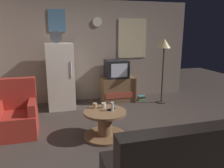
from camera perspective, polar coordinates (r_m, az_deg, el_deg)
The scene contains 13 objects.
ground_plane at distance 3.83m, azimuth 1.92°, elevation -14.22°, with size 12.00×12.00×0.00m, color #3D332D.
wall_with_art at distance 5.79m, azimuth -5.26°, elevation 8.31°, with size 5.20×0.12×2.51m.
fridge at distance 5.28m, azimuth -13.01°, elevation 1.98°, with size 0.60×0.62×1.77m.
tv_stand at distance 5.75m, azimuth 1.41°, elevation -1.30°, with size 0.84×0.53×0.62m.
crt_tv at distance 5.63m, azimuth 1.12°, elevation 3.89°, with size 0.54×0.51×0.44m.
standing_lamp at distance 5.56m, azimuth 13.12°, elevation 8.83°, with size 0.32×0.32×1.59m.
coffee_table at distance 3.86m, azimuth -1.79°, elevation -10.15°, with size 0.72×0.72×0.46m.
wine_glass at distance 3.76m, azimuth 0.06°, elevation -5.74°, with size 0.05×0.05×0.15m, color silver.
mug_ceramic_white at distance 3.91m, azimuth -2.17°, elevation -5.46°, with size 0.08×0.08×0.09m, color silver.
mug_ceramic_tan at distance 3.91m, azimuth -4.38°, elevation -5.51°, with size 0.08×0.08×0.09m, color tan.
remote_control at distance 3.84m, azimuth -0.24°, elevation -6.38°, with size 0.15×0.04×0.02m, color black.
armchair at distance 4.27m, azimuth -23.15°, elevation -7.36°, with size 0.68×0.68×0.96m.
book_stack at distance 5.92m, azimuth 7.45°, elevation -3.51°, with size 0.19×0.16×0.12m.
Camera 1 is at (-1.03, -3.23, 1.78)m, focal length 35.87 mm.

